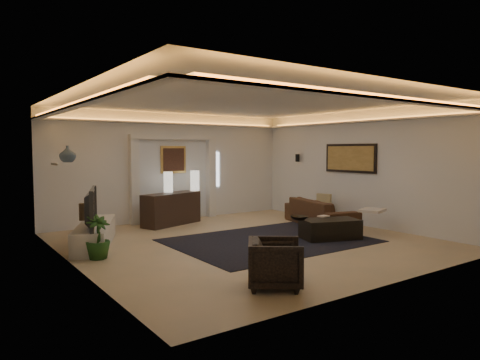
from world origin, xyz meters
TOP-DOWN VIEW (x-y plane):
  - floor at (0.00, 0.00)m, footprint 7.00×7.00m
  - ceiling at (0.00, 0.00)m, footprint 7.00×7.00m
  - wall_back at (0.00, 3.50)m, footprint 7.00×0.00m
  - wall_front at (0.00, -3.50)m, footprint 7.00×0.00m
  - wall_left at (-3.50, 0.00)m, footprint 0.00×7.00m
  - wall_right at (3.50, 0.00)m, footprint 0.00×7.00m
  - cove_soffit at (0.00, 0.00)m, footprint 7.00×7.00m
  - daylight_slit at (1.35, 3.48)m, footprint 0.25×0.03m
  - area_rug at (0.40, -0.20)m, footprint 4.00×3.00m
  - pilaster_left at (-1.15, 3.40)m, footprint 0.22×0.20m
  - pilaster_right at (1.15, 3.40)m, footprint 0.22×0.20m
  - alcove_header at (0.00, 3.40)m, footprint 2.52×0.20m
  - painting_frame at (0.00, 3.47)m, footprint 0.74×0.04m
  - painting_canvas at (0.00, 3.44)m, footprint 0.62×0.02m
  - art_panel_frame at (3.47, 0.30)m, footprint 0.04×1.64m
  - art_panel_gold at (3.44, 0.30)m, footprint 0.02×1.50m
  - wall_sconce at (3.38, 2.20)m, footprint 0.12×0.12m
  - wall_niche at (-3.44, 1.40)m, footprint 0.10×0.55m
  - console at (-0.40, 2.79)m, footprint 1.74×1.04m
  - lamp_left at (-0.36, 3.05)m, footprint 0.29×0.29m
  - lamp_right at (0.43, 3.05)m, footprint 0.26×0.26m
  - media_ledge at (-2.73, 1.49)m, footprint 1.50×2.41m
  - tv at (-3.03, 1.04)m, footprint 1.29×0.59m
  - figurine at (-2.84, 1.99)m, footprint 0.14×0.14m
  - ginger_jar at (-3.15, 1.79)m, footprint 0.42×0.42m
  - plant at (-3.02, 0.37)m, footprint 0.56×0.56m
  - sofa at (2.68, 0.57)m, footprint 2.39×1.37m
  - throw_blanket at (2.74, -0.99)m, footprint 0.68×0.61m
  - throw_pillow at (3.15, 0.90)m, footprint 0.23×0.41m
  - coffee_table at (1.58, -0.80)m, footprint 1.35×1.01m
  - bowl at (0.98, -0.47)m, footprint 0.35×0.35m
  - magazine at (1.72, -0.47)m, footprint 0.24×0.18m
  - armchair at (-1.49, -2.66)m, footprint 1.03×1.03m

SIDE VIEW (x-z plane):
  - floor at x=0.00m, z-range 0.00..0.00m
  - area_rug at x=0.40m, z-range 0.00..0.01m
  - coffee_table at x=1.58m, z-range -0.02..0.43m
  - media_ledge at x=-2.73m, z-range 0.00..0.45m
  - sofa at x=2.68m, z-range 0.00..0.66m
  - armchair at x=-1.49m, z-range 0.00..0.68m
  - plant at x=-3.02m, z-range 0.00..0.77m
  - console at x=-0.40m, z-range -0.02..0.82m
  - magazine at x=1.72m, z-range 0.41..0.44m
  - bowl at x=0.98m, z-range 0.41..0.49m
  - throw_blanket at x=2.74m, z-range 0.52..0.58m
  - throw_pillow at x=3.15m, z-range 0.36..0.74m
  - figurine at x=-2.84m, z-range 0.46..0.82m
  - tv at x=-3.03m, z-range 0.45..1.20m
  - lamp_left at x=-0.36m, z-range 0.83..1.35m
  - lamp_right at x=0.43m, z-range 0.82..1.36m
  - pilaster_left at x=-1.15m, z-range 0.00..2.20m
  - pilaster_right at x=1.15m, z-range 0.00..2.20m
  - daylight_slit at x=1.35m, z-range 0.85..1.85m
  - wall_back at x=0.00m, z-range -2.05..4.95m
  - wall_front at x=0.00m, z-range -2.05..4.95m
  - wall_left at x=-3.50m, z-range -2.05..4.95m
  - wall_right at x=3.50m, z-range -2.05..4.95m
  - painting_frame at x=0.00m, z-range 1.28..2.02m
  - painting_canvas at x=0.00m, z-range 1.34..1.96m
  - wall_niche at x=-3.44m, z-range 1.63..1.67m
  - wall_sconce at x=3.38m, z-range 1.57..1.79m
  - art_panel_gold at x=3.44m, z-range 1.39..2.01m
  - art_panel_frame at x=3.47m, z-range 1.33..2.07m
  - ginger_jar at x=-3.15m, z-range 1.67..2.00m
  - alcove_header at x=0.00m, z-range 2.19..2.31m
  - cove_soffit at x=0.00m, z-range 2.60..2.64m
  - ceiling at x=0.00m, z-range 2.90..2.90m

